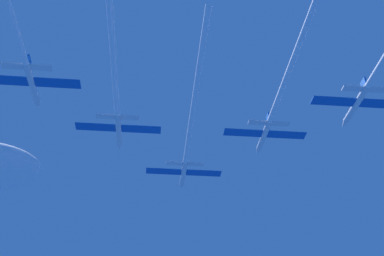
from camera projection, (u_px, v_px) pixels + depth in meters
The scene contains 4 objects.
jet_lead at pixel (190, 133), 110.40m from camera, with size 20.01×66.98×3.31m.
jet_left_wing at pixel (113, 53), 90.65m from camera, with size 20.01×81.13×3.31m.
jet_right_wing at pixel (287, 77), 96.95m from camera, with size 20.01×71.34×3.31m.
jet_left_outer at pixel (10, 8), 81.15m from camera, with size 20.01×68.23×3.31m.
Camera 1 is at (-8.07, -111.12, -62.62)m, focal length 44.27 mm.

